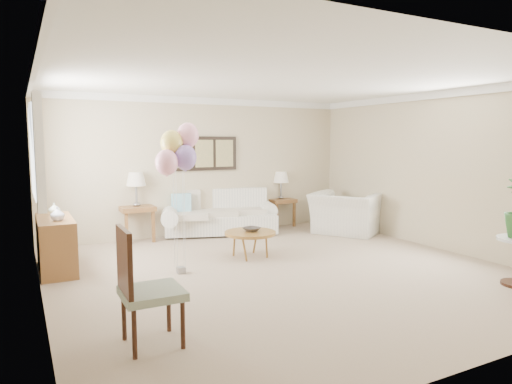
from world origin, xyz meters
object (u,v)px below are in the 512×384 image
armchair (346,213)px  balloon_cluster (178,150)px  accent_chair (143,285)px  sofa (219,216)px  coffee_table (250,234)px

armchair → balloon_cluster: balloon_cluster is taller
accent_chair → balloon_cluster: balloon_cluster is taller
sofa → armchair: 2.46m
armchair → coffee_table: bearing=75.7°
accent_chair → balloon_cluster: 2.51m
coffee_table → balloon_cluster: balloon_cluster is taller
balloon_cluster → coffee_table: bearing=13.6°
sofa → armchair: bearing=-27.8°
coffee_table → balloon_cluster: size_ratio=0.39×
sofa → armchair: size_ratio=2.10×
armchair → accent_chair: accent_chair is taller
sofa → accent_chair: 4.93m
coffee_table → accent_chair: 3.21m
coffee_table → armchair: bearing=17.3°
balloon_cluster → armchair: bearing=16.1°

